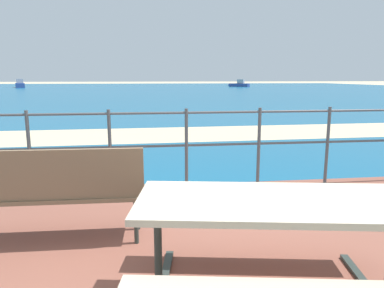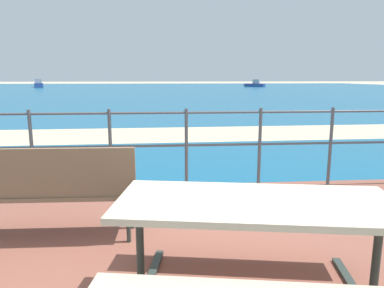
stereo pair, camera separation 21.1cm
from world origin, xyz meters
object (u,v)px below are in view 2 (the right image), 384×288
object	(u,v)px
boat_near	(255,84)
boat_mid	(38,84)
park_bench	(46,186)
picnic_table	(256,227)

from	to	relation	value
boat_near	boat_mid	world-z (taller)	boat_mid
park_bench	boat_mid	distance (m)	55.84
picnic_table	boat_mid	bearing A→B (deg)	119.30
park_bench	boat_mid	xyz separation A→B (m)	(-17.63, 52.99, -0.14)
boat_mid	boat_near	bearing A→B (deg)	-108.92
picnic_table	boat_mid	world-z (taller)	boat_mid
picnic_table	boat_near	world-z (taller)	boat_near
picnic_table	boat_mid	distance (m)	57.44
park_bench	boat_near	xyz separation A→B (m)	(15.76, 53.13, -0.21)
park_bench	boat_near	bearing A→B (deg)	-104.95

